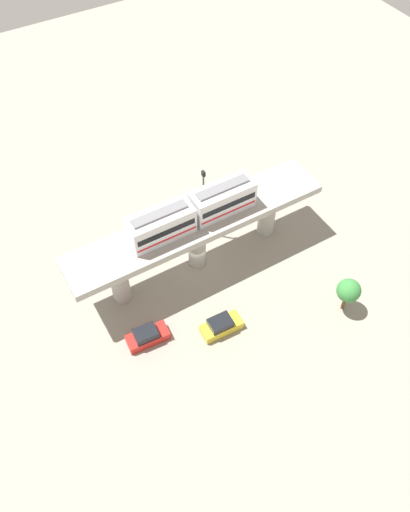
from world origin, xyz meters
TOP-DOWN VIEW (x-y plane):
  - ground_plane at (0.00, 0.00)m, footprint 120.00×120.00m
  - viaduct at (0.00, 0.00)m, footprint 5.20×28.00m
  - train at (0.00, 0.48)m, footprint 2.64×13.55m
  - parked_car_red at (-5.96, 9.11)m, footprint 2.13×4.33m
  - parked_car_yellow at (-8.63, 2.20)m, footprint 1.99×4.28m
  - tree_near_viaduct at (-12.82, -10.03)m, footprint 2.43×2.43m
  - signal_post at (3.40, -2.79)m, footprint 0.44×0.28m

SIDE VIEW (x-z plane):
  - ground_plane at x=0.00m, z-range 0.00..0.00m
  - parked_car_red at x=-5.96m, z-range -0.14..1.62m
  - parked_car_yellow at x=-8.63m, z-range -0.14..1.62m
  - tree_near_viaduct at x=-12.82m, z-range 0.95..5.36m
  - viaduct at x=0.00m, z-range 1.81..8.75m
  - signal_post at x=3.40m, z-range 0.52..10.06m
  - train at x=0.00m, z-range 6.86..10.10m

